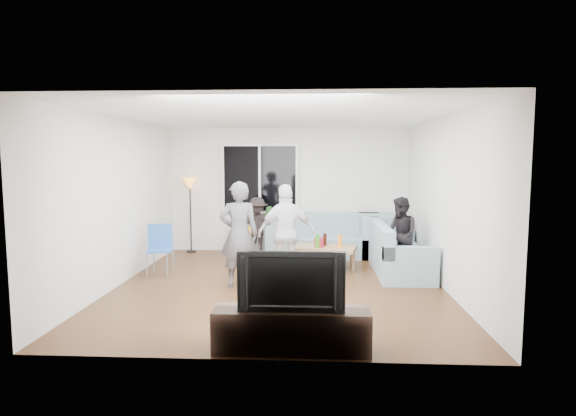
# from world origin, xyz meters

# --- Properties ---
(floor) EXTENTS (5.00, 5.50, 0.04)m
(floor) POSITION_xyz_m (0.00, 0.00, -0.02)
(floor) COLOR #56351C
(floor) RESTS_ON ground
(ceiling) EXTENTS (5.00, 5.50, 0.04)m
(ceiling) POSITION_xyz_m (0.00, 0.00, 2.62)
(ceiling) COLOR white
(ceiling) RESTS_ON ground
(wall_back) EXTENTS (5.00, 0.04, 2.60)m
(wall_back) POSITION_xyz_m (0.00, 2.77, 1.30)
(wall_back) COLOR silver
(wall_back) RESTS_ON ground
(wall_front) EXTENTS (5.00, 0.04, 2.60)m
(wall_front) POSITION_xyz_m (0.00, -2.77, 1.30)
(wall_front) COLOR silver
(wall_front) RESTS_ON ground
(wall_left) EXTENTS (0.04, 5.50, 2.60)m
(wall_left) POSITION_xyz_m (-2.52, 0.00, 1.30)
(wall_left) COLOR silver
(wall_left) RESTS_ON ground
(wall_right) EXTENTS (0.04, 5.50, 2.60)m
(wall_right) POSITION_xyz_m (2.52, 0.00, 1.30)
(wall_right) COLOR silver
(wall_right) RESTS_ON ground
(window_frame) EXTENTS (1.62, 0.06, 1.47)m
(window_frame) POSITION_xyz_m (-0.60, 2.69, 1.55)
(window_frame) COLOR white
(window_frame) RESTS_ON wall_back
(window_glass) EXTENTS (1.50, 0.02, 1.35)m
(window_glass) POSITION_xyz_m (-0.60, 2.65, 1.55)
(window_glass) COLOR black
(window_glass) RESTS_ON window_frame
(window_mullion) EXTENTS (0.05, 0.03, 1.35)m
(window_mullion) POSITION_xyz_m (-0.60, 2.64, 1.55)
(window_mullion) COLOR white
(window_mullion) RESTS_ON window_frame
(radiator) EXTENTS (1.30, 0.12, 0.62)m
(radiator) POSITION_xyz_m (-0.60, 2.65, 0.31)
(radiator) COLOR silver
(radiator) RESTS_ON floor
(potted_plant) EXTENTS (0.22, 0.18, 0.36)m
(potted_plant) POSITION_xyz_m (-0.44, 2.62, 0.80)
(potted_plant) COLOR #2C6327
(potted_plant) RESTS_ON radiator
(vase) EXTENTS (0.19, 0.19, 0.16)m
(vase) POSITION_xyz_m (-0.81, 2.62, 0.70)
(vase) COLOR white
(vase) RESTS_ON radiator
(sofa_back_section) EXTENTS (2.30, 0.85, 0.85)m
(sofa_back_section) POSITION_xyz_m (0.74, 2.27, 0.42)
(sofa_back_section) COLOR gray
(sofa_back_section) RESTS_ON floor
(sofa_right_section) EXTENTS (2.00, 0.85, 0.85)m
(sofa_right_section) POSITION_xyz_m (2.02, 0.96, 0.42)
(sofa_right_section) COLOR gray
(sofa_right_section) RESTS_ON floor
(sofa_corner) EXTENTS (0.85, 0.85, 0.85)m
(sofa_corner) POSITION_xyz_m (1.89, 2.27, 0.42)
(sofa_corner) COLOR gray
(sofa_corner) RESTS_ON floor
(cushion_yellow) EXTENTS (0.42, 0.37, 0.14)m
(cushion_yellow) POSITION_xyz_m (-0.93, 2.25, 0.51)
(cushion_yellow) COLOR orange
(cushion_yellow) RESTS_ON sofa_back_section
(cushion_red) EXTENTS (0.37, 0.31, 0.13)m
(cushion_red) POSITION_xyz_m (-0.17, 2.33, 0.51)
(cushion_red) COLOR maroon
(cushion_red) RESTS_ON sofa_back_section
(coffee_table) EXTENTS (1.20, 0.82, 0.40)m
(coffee_table) POSITION_xyz_m (0.72, 1.16, 0.20)
(coffee_table) COLOR olive
(coffee_table) RESTS_ON floor
(pitcher) EXTENTS (0.17, 0.17, 0.17)m
(pitcher) POSITION_xyz_m (0.62, 1.12, 0.49)
(pitcher) COLOR maroon
(pitcher) RESTS_ON coffee_table
(side_chair) EXTENTS (0.49, 0.49, 0.86)m
(side_chair) POSITION_xyz_m (-2.05, 0.49, 0.43)
(side_chair) COLOR #2759AC
(side_chair) RESTS_ON floor
(floor_lamp) EXTENTS (0.32, 0.32, 1.56)m
(floor_lamp) POSITION_xyz_m (-2.05, 2.52, 0.78)
(floor_lamp) COLOR orange
(floor_lamp) RESTS_ON floor
(player_left) EXTENTS (0.65, 0.48, 1.62)m
(player_left) POSITION_xyz_m (-0.62, -0.07, 0.81)
(player_left) COLOR #48484C
(player_left) RESTS_ON floor
(player_right) EXTENTS (0.98, 0.57, 1.56)m
(player_right) POSITION_xyz_m (0.09, 0.29, 0.78)
(player_right) COLOR silver
(player_right) RESTS_ON floor
(spectator_right) EXTENTS (0.66, 0.75, 1.32)m
(spectator_right) POSITION_xyz_m (2.02, 0.91, 0.66)
(spectator_right) COLOR black
(spectator_right) RESTS_ON floor
(spectator_back) EXTENTS (0.77, 0.44, 1.19)m
(spectator_back) POSITION_xyz_m (-0.62, 2.30, 0.59)
(spectator_back) COLOR black
(spectator_back) RESTS_ON floor
(tv_console) EXTENTS (1.60, 0.40, 0.44)m
(tv_console) POSITION_xyz_m (0.30, -2.50, 0.22)
(tv_console) COLOR #332119
(tv_console) RESTS_ON floor
(television) EXTENTS (1.07, 0.14, 0.62)m
(television) POSITION_xyz_m (0.30, -2.50, 0.75)
(television) COLOR black
(television) RESTS_ON tv_console
(bottle_d) EXTENTS (0.07, 0.07, 0.23)m
(bottle_d) POSITION_xyz_m (0.99, 1.11, 0.52)
(bottle_d) COLOR orange
(bottle_d) RESTS_ON coffee_table
(bottle_b) EXTENTS (0.08, 0.08, 0.23)m
(bottle_b) POSITION_xyz_m (0.60, 1.06, 0.52)
(bottle_b) COLOR #2D8D19
(bottle_b) RESTS_ON coffee_table
(bottle_c) EXTENTS (0.07, 0.07, 0.22)m
(bottle_c) POSITION_xyz_m (0.73, 1.28, 0.51)
(bottle_c) COLOR black
(bottle_c) RESTS_ON coffee_table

